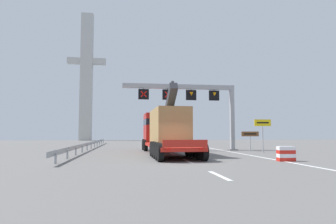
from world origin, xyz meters
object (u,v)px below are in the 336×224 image
Objects in this scene: tourist_info_sign_brown at (250,136)px; overhead_lane_gantry at (193,97)px; crash_barrier_striped at (286,154)px; bridge_pylon_distant at (87,75)px; heavy_haul_truck_red at (164,130)px; exit_sign_yellow at (263,127)px.

overhead_lane_gantry is at bearing 154.91° from tourist_info_sign_brown.
bridge_pylon_distant is at bearing 109.76° from crash_barrier_striped.
heavy_haul_truck_red is 4.85× the size of exit_sign_yellow.
heavy_haul_truck_red is 8.59m from tourist_info_sign_brown.
crash_barrier_striped is 59.55m from bridge_pylon_distant.
heavy_haul_truck_red is 7.59× the size of tourist_info_sign_brown.
exit_sign_yellow is 1.56× the size of tourist_info_sign_brown.
bridge_pylon_distant is (-21.43, 44.55, 14.30)m from tourist_info_sign_brown.
bridge_pylon_distant is (-12.99, 46.08, 13.74)m from heavy_haul_truck_red.
heavy_haul_truck_red is 8.68m from exit_sign_yellow.
tourist_info_sign_brown is at bearing 78.45° from crash_barrier_striped.
overhead_lane_gantry is 0.82× the size of heavy_haul_truck_red.
overhead_lane_gantry is at bearing 47.94° from heavy_haul_truck_red.
heavy_haul_truck_red is at bearing -132.06° from overhead_lane_gantry.
bridge_pylon_distant is (-21.65, 46.70, 13.52)m from exit_sign_yellow.
heavy_haul_truck_red is at bearing 175.93° from exit_sign_yellow.
exit_sign_yellow is at bearing -65.13° from bridge_pylon_distant.
exit_sign_yellow is 7.98m from crash_barrier_striped.
overhead_lane_gantry is at bearing 139.24° from exit_sign_yellow.
exit_sign_yellow is 2.29m from tourist_info_sign_brown.
exit_sign_yellow reaches higher than crash_barrier_striped.
overhead_lane_gantry is at bearing -68.70° from bridge_pylon_distant.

